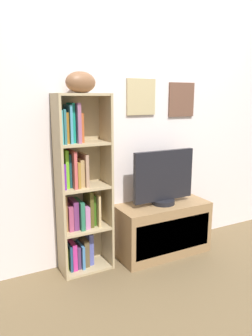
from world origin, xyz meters
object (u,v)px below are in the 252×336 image
(football, at_px, (81,82))
(tv_stand, at_px, (162,228))
(bookshelf, at_px, (79,190))
(television, at_px, (164,178))

(football, xyz_separation_m, tv_stand, (0.76, -0.07, -1.35))
(football, bearing_deg, bookshelf, 139.51)
(football, xyz_separation_m, television, (0.76, -0.07, -0.85))
(football, height_order, television, football)
(football, bearing_deg, television, -5.15)
(television, bearing_deg, bookshelf, 172.99)
(tv_stand, bearing_deg, football, 174.77)
(football, bearing_deg, tv_stand, -5.23)
(bookshelf, distance_m, football, 0.89)
(bookshelf, distance_m, television, 0.80)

